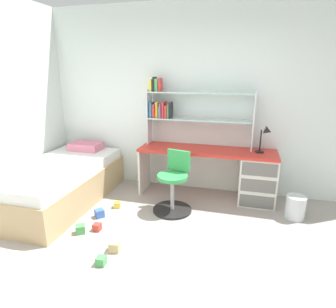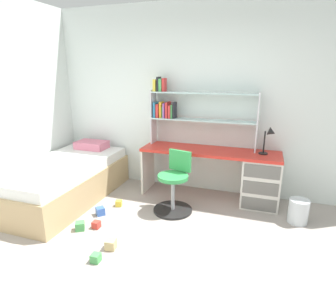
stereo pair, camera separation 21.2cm
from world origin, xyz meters
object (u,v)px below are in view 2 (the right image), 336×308
object	(u,v)px
bed_platform	(65,180)
toy_block_yellow_2	(119,203)
desk	(246,175)
toy_block_green_0	(80,226)
desk_lamp	(270,137)
toy_block_green_5	(96,258)
toy_block_red_1	(96,225)
toy_block_blue_3	(100,211)
toy_block_natural_4	(111,244)
waste_bin	(298,211)
swivel_chair	(174,188)
bookshelf_hutch	(187,108)

from	to	relation	value
bed_platform	toy_block_yellow_2	bearing A→B (deg)	1.76
desk	toy_block_green_0	bearing A→B (deg)	-141.87
desk_lamp	toy_block_green_5	world-z (taller)	desk_lamp
toy_block_green_0	toy_block_yellow_2	bearing A→B (deg)	78.93
desk	toy_block_red_1	world-z (taller)	desk
toy_block_red_1	toy_block_blue_3	xyz separation A→B (m)	(-0.13, 0.30, 0.01)
toy_block_natural_4	bed_platform	bearing A→B (deg)	144.91
toy_block_green_0	toy_block_natural_4	size ratio (longest dim) A/B	0.98
toy_block_green_0	toy_block_blue_3	size ratio (longest dim) A/B	0.98
desk_lamp	toy_block_red_1	bearing A→B (deg)	-145.47
waste_bin	toy_block_yellow_2	size ratio (longest dim) A/B	3.72
bed_platform	toy_block_red_1	xyz separation A→B (m)	(0.88, -0.57, -0.24)
desk	bed_platform	world-z (taller)	desk
toy_block_yellow_2	toy_block_natural_4	world-z (taller)	toy_block_natural_4
toy_block_red_1	toy_block_natural_4	size ratio (longest dim) A/B	0.81
desk	toy_block_blue_3	xyz separation A→B (m)	(-1.75, -1.00, -0.36)
desk	toy_block_red_1	size ratio (longest dim) A/B	23.03
desk_lamp	toy_block_yellow_2	xyz separation A→B (m)	(-1.90, -0.70, -0.94)
swivel_chair	toy_block_natural_4	world-z (taller)	swivel_chair
swivel_chair	toy_block_red_1	bearing A→B (deg)	-135.42
toy_block_red_1	toy_block_green_5	world-z (taller)	toy_block_green_5
toy_block_yellow_2	toy_block_green_5	xyz separation A→B (m)	(0.36, -1.14, 0.00)
desk	toy_block_yellow_2	xyz separation A→B (m)	(-1.64, -0.70, -0.37)
toy_block_yellow_2	toy_block_blue_3	distance (m)	0.32
desk_lamp	toy_block_green_0	xyz separation A→B (m)	(-2.04, -1.40, -0.93)
bookshelf_hutch	toy_block_green_5	world-z (taller)	bookshelf_hutch
swivel_chair	toy_block_green_0	bearing A→B (deg)	-137.15
desk	waste_bin	bearing A→B (deg)	-28.38
desk	bed_platform	xyz separation A→B (m)	(-2.50, -0.72, -0.12)
toy_block_red_1	toy_block_blue_3	bearing A→B (deg)	113.31
waste_bin	toy_block_natural_4	distance (m)	2.29
bookshelf_hutch	swivel_chair	bearing A→B (deg)	-87.31
toy_block_green_0	toy_block_natural_4	world-z (taller)	toy_block_natural_4
toy_block_green_5	toy_block_red_1	bearing A→B (deg)	122.14
bed_platform	toy_block_green_0	size ratio (longest dim) A/B	19.78
desk_lamp	toy_block_natural_4	distance (m)	2.39
swivel_chair	waste_bin	xyz separation A→B (m)	(1.55, 0.19, -0.17)
toy_block_yellow_2	toy_block_natural_4	size ratio (longest dim) A/B	0.78
waste_bin	toy_block_blue_3	bearing A→B (deg)	-165.41
desk_lamp	toy_block_blue_3	world-z (taller)	desk_lamp
bookshelf_hutch	toy_block_green_0	world-z (taller)	bookshelf_hutch
bookshelf_hutch	toy_block_red_1	xyz separation A→B (m)	(-0.71, -1.44, -1.25)
bookshelf_hutch	desk_lamp	size ratio (longest dim) A/B	4.05
bookshelf_hutch	desk_lamp	bearing A→B (deg)	-7.25
bookshelf_hutch	bed_platform	size ratio (longest dim) A/B	0.77
bed_platform	toy_block_green_5	xyz separation A→B (m)	(1.22, -1.12, -0.24)
bookshelf_hutch	toy_block_green_0	size ratio (longest dim) A/B	15.25
desk_lamp	bookshelf_hutch	bearing A→B (deg)	172.75
toy_block_yellow_2	desk	bearing A→B (deg)	22.99
toy_block_blue_3	toy_block_green_5	bearing A→B (deg)	-60.79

